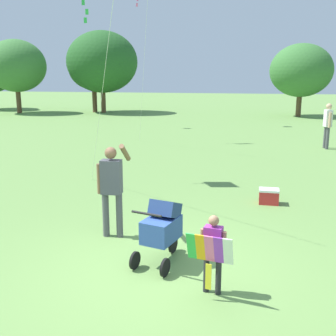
% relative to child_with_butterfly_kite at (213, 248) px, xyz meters
% --- Properties ---
extents(ground_plane, '(120.00, 120.00, 0.00)m').
position_rel_child_with_butterfly_kite_xyz_m(ground_plane, '(-0.84, 0.52, -0.66)').
color(ground_plane, '#668E47').
extents(treeline_distant, '(41.03, 7.35, 6.17)m').
position_rel_child_with_butterfly_kite_xyz_m(treeline_distant, '(-5.36, 25.17, 2.82)').
color(treeline_distant, brown).
rests_on(treeline_distant, ground).
extents(child_with_butterfly_kite, '(0.63, 0.39, 1.11)m').
position_rel_child_with_butterfly_kite_xyz_m(child_with_butterfly_kite, '(0.00, 0.00, 0.00)').
color(child_with_butterfly_kite, '#232328').
rests_on(child_with_butterfly_kite, ground).
extents(person_adult_flyer, '(0.54, 0.52, 1.75)m').
position_rel_child_with_butterfly_kite_xyz_m(person_adult_flyer, '(-1.99, 1.65, 0.35)').
color(person_adult_flyer, '#4C4C51').
rests_on(person_adult_flyer, ground).
extents(stroller, '(0.70, 1.12, 1.03)m').
position_rel_child_with_butterfly_kite_xyz_m(stroller, '(-0.87, 0.80, -0.05)').
color(stroller, black).
rests_on(stroller, ground).
extents(person_sitting_far, '(0.30, 0.57, 1.80)m').
position_rel_child_with_butterfly_kite_xyz_m(person_sitting_far, '(3.35, 12.09, 0.40)').
color(person_sitting_far, '#4C4C51').
rests_on(person_sitting_far, ground).
extents(cooler_box, '(0.45, 0.33, 0.35)m').
position_rel_child_with_butterfly_kite_xyz_m(cooler_box, '(0.88, 4.24, -0.49)').
color(cooler_box, red).
rests_on(cooler_box, ground).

